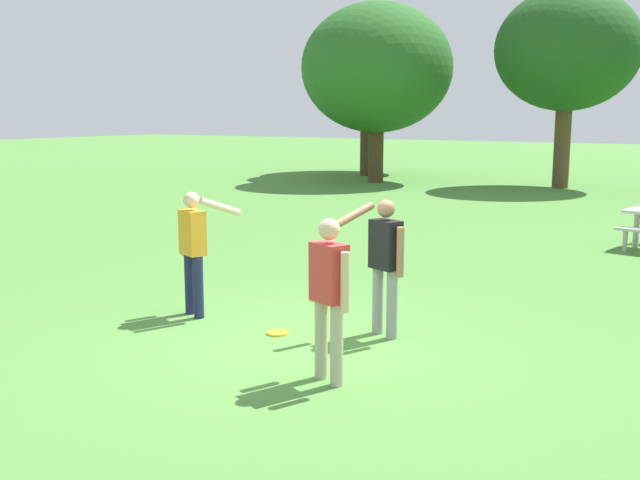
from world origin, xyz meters
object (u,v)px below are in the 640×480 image
person_catcher (194,244)px  frisbee (278,333)px  tree_far_right (377,68)px  tree_tall_left (374,74)px  tree_broad_center (367,62)px  person_bystander (385,257)px  tree_slender_mid (567,50)px  person_thrower (329,289)px

person_catcher → frisbee: bearing=-4.8°
tree_far_right → tree_tall_left: bearing=118.6°
tree_tall_left → tree_broad_center: size_ratio=0.96×
person_catcher → frisbee: 1.69m
tree_tall_left → frisbee: bearing=-65.3°
person_catcher → tree_far_right: (-6.65, 18.11, 3.29)m
person_bystander → tree_far_right: tree_far_right is taller
person_catcher → tree_far_right: size_ratio=0.25×
tree_slender_mid → person_bystander: bearing=-82.2°
person_thrower → frisbee: bearing=141.8°
tree_tall_left → tree_broad_center: 1.64m
person_thrower → tree_tall_left: size_ratio=0.25×
person_thrower → tree_tall_left: bearing=116.4°
frisbee → tree_broad_center: 23.33m
tree_broad_center → tree_far_right: bearing=-55.5°
frisbee → tree_slender_mid: (-1.48, 19.73, 4.72)m
person_thrower → person_catcher: 2.98m
person_catcher → tree_tall_left: tree_tall_left is taller
person_catcher → person_bystander: bearing=10.7°
tree_tall_left → person_bystander: bearing=-62.3°
frisbee → tree_tall_left: (-10.20, 22.20, 4.27)m
person_thrower → person_catcher: size_ratio=1.00×
frisbee → tree_far_right: tree_far_right is taller
frisbee → person_catcher: bearing=175.2°
tree_slender_mid → person_thrower: bearing=-82.2°
tree_tall_left → tree_broad_center: (0.47, -1.51, 0.40)m
tree_tall_left → person_catcher: bearing=-68.2°
tree_tall_left → tree_slender_mid: size_ratio=0.94×
person_bystander → tree_tall_left: tree_tall_left is taller
person_bystander → tree_slender_mid: tree_slender_mid is taller
person_catcher → tree_far_right: bearing=110.2°
tree_tall_left → tree_slender_mid: (8.72, -2.47, 0.46)m
frisbee → tree_slender_mid: size_ratio=0.04×
tree_tall_left → tree_far_right: size_ratio=0.97×
person_thrower → person_catcher: same height
person_bystander → tree_tall_left: 24.63m
person_bystander → tree_slender_mid: bearing=97.8°
person_catcher → tree_broad_center: bearing=112.1°
person_bystander → tree_slender_mid: size_ratio=0.24×
person_catcher → tree_broad_center: size_ratio=0.24×
tree_slender_mid → frisbee: bearing=-85.7°
person_bystander → tree_slender_mid: 19.68m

